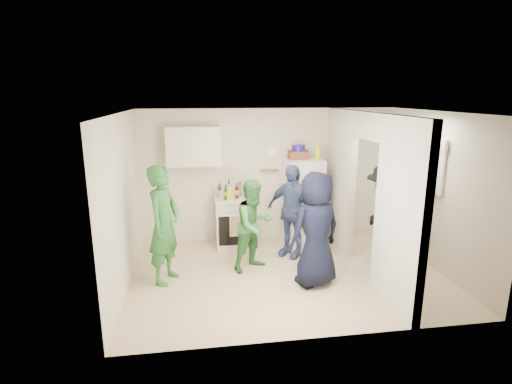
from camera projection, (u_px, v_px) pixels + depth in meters
floor at (287, 274)px, 6.27m from camera, size 4.80×4.80×0.00m
wall_back at (269, 175)px, 7.61m from camera, size 4.80×0.00×4.80m
wall_front at (324, 237)px, 4.34m from camera, size 4.80×0.00×4.80m
wall_left at (123, 204)px, 5.63m from camera, size 0.00×3.40×3.40m
wall_right at (437, 192)px, 6.32m from camera, size 0.00×3.40×3.40m
ceiling at (291, 112)px, 5.67m from camera, size 4.80×4.80×0.00m
partition_pier_back at (340, 180)px, 7.20m from camera, size 0.12×1.20×2.50m
partition_pier_front at (400, 215)px, 5.09m from camera, size 0.12×1.20×2.50m
partition_header at (369, 126)px, 5.89m from camera, size 0.12×1.00×0.40m
stove at (236, 222)px, 7.38m from camera, size 0.76×0.63×0.91m
upper_cabinet at (193, 146)px, 7.09m from camera, size 0.95×0.34×0.70m
fridge at (303, 202)px, 7.45m from camera, size 0.66×0.64×1.60m
wicker_basket at (298, 155)px, 7.28m from camera, size 0.35×0.25×0.15m
blue_bowl at (298, 148)px, 7.25m from camera, size 0.24×0.24×0.11m
yellow_cup_stack_top at (318, 153)px, 7.17m from camera, size 0.09×0.09×0.25m
wall_clock at (272, 152)px, 7.48m from camera, size 0.22×0.02×0.22m
spice_shelf at (269, 170)px, 7.53m from camera, size 0.35×0.08×0.03m
nook_window at (431, 165)px, 6.41m from camera, size 0.03×0.70×0.80m
nook_window_frame at (430, 165)px, 6.41m from camera, size 0.04×0.76×0.86m
nook_valance at (431, 143)px, 6.32m from camera, size 0.04×0.82×0.18m
yellow_cup_stack_stove at (230, 195)px, 7.02m from camera, size 0.09×0.09×0.25m
red_cup at (249, 197)px, 7.10m from camera, size 0.09×0.09×0.12m
person_green_left at (164, 225)px, 5.86m from camera, size 0.65×0.76×1.78m
person_green_center at (254, 225)px, 6.33m from camera, size 0.90×0.85×1.47m
person_denim at (291, 211)px, 6.83m from camera, size 0.95×0.94×1.61m
person_navy at (316, 230)px, 5.76m from camera, size 0.97×0.80×1.70m
person_nook at (384, 217)px, 6.34m from camera, size 0.79×1.19×1.70m
bottle_a at (220, 190)px, 7.30m from camera, size 0.08×0.08×0.26m
bottle_b at (226, 192)px, 7.14m from camera, size 0.07×0.07×0.28m
bottle_c at (229, 188)px, 7.37m from camera, size 0.07×0.07×0.32m
bottle_d at (237, 191)px, 7.21m from camera, size 0.07×0.07×0.29m
bottle_e at (240, 189)px, 7.44m from camera, size 0.08×0.08×0.26m
bottle_f at (246, 191)px, 7.29m from camera, size 0.07×0.07×0.25m
bottle_g at (249, 189)px, 7.40m from camera, size 0.07×0.07×0.27m
bottle_h at (220, 194)px, 7.07m from camera, size 0.07×0.07×0.25m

